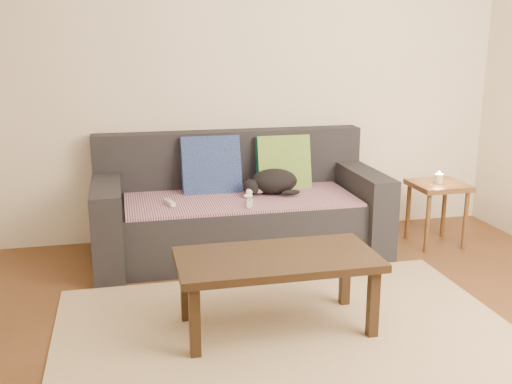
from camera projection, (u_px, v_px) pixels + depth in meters
ground at (299, 353)px, 3.07m from camera, size 4.50×4.50×0.00m
back_wall at (227, 74)px, 4.63m from camera, size 4.50×0.04×2.60m
sofa at (238, 211)px, 4.48m from camera, size 2.10×0.94×0.87m
throw_blanket at (241, 199)px, 4.36m from camera, size 1.66×0.74×0.02m
cushion_navy at (211, 166)px, 4.52m from camera, size 0.44×0.23×0.46m
cushion_green at (283, 163)px, 4.64m from camera, size 0.42×0.19×0.43m
cat at (272, 182)px, 4.45m from camera, size 0.48×0.38×0.18m
wii_remote_a at (170, 203)px, 4.17m from camera, size 0.07×0.15×0.03m
wii_remote_b at (250, 203)px, 4.15m from camera, size 0.07×0.15×0.03m
side_table at (438, 194)px, 4.60m from camera, size 0.39×0.39×0.49m
candle at (439, 178)px, 4.57m from camera, size 0.06×0.06×0.09m
rug at (290, 338)px, 3.21m from camera, size 2.50×1.80×0.01m
coffee_table at (277, 265)px, 3.23m from camera, size 1.08×0.54×0.43m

